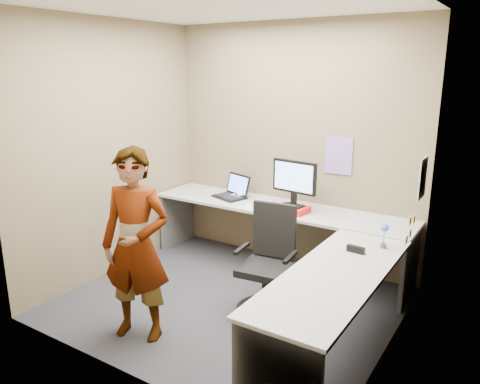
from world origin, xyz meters
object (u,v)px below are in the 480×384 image
Objects in this scene: person at (136,245)px; monitor at (294,179)px; office_chair at (268,270)px; desk at (289,242)px.

monitor is at bearing 54.36° from person.
monitor is 0.52× the size of office_chair.
desk is 0.36m from office_chair.
office_chair is 0.62× the size of person.
person reaches higher than office_chair.
monitor reaches higher than desk.
monitor reaches higher than office_chair.
monitor is at bearing 112.14° from desk.
person is (-0.56, -1.74, -0.27)m from monitor.
desk is 3.01× the size of office_chair.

